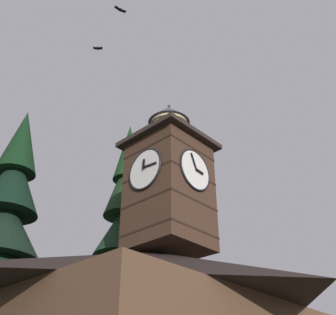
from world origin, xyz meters
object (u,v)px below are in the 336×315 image
flying_bird_high (120,10)px  flying_bird_low (98,48)px  clock_tower (169,182)px  pine_tree_behind (121,294)px

flying_bird_high → flying_bird_low: flying_bird_high is taller
clock_tower → flying_bird_high: 10.84m
clock_tower → flying_bird_low: size_ratio=18.12×
clock_tower → flying_bird_high: size_ratio=11.47×
clock_tower → flying_bird_low: flying_bird_low is taller
clock_tower → flying_bird_high: flying_bird_high is taller
pine_tree_behind → flying_bird_high: 16.30m
pine_tree_behind → flying_bird_high: (5.43, 4.82, 14.59)m
flying_bird_high → flying_bird_low: size_ratio=1.58×
flying_bird_high → flying_bird_low: (0.75, -0.72, -3.18)m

